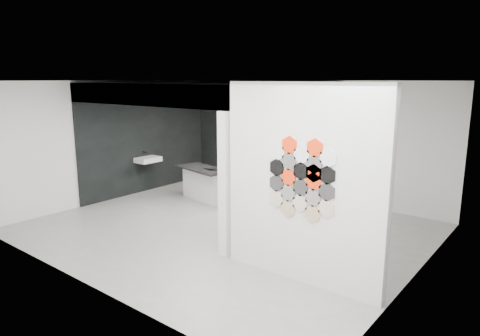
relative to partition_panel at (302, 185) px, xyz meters
name	(u,v)px	position (x,y,z in m)	size (l,w,h in m)	color
floor	(226,228)	(-2.23, 1.00, -1.40)	(7.00, 6.00, 0.01)	gray
partition_panel	(302,185)	(0.00, 0.00, 0.00)	(2.45, 0.15, 2.80)	silver
bay_clad_back	(261,144)	(-3.52, 3.97, -0.22)	(4.40, 0.04, 2.35)	black
bay_clad_left	(148,145)	(-5.70, 2.00, -0.22)	(0.04, 4.00, 2.35)	black
bulkhead	(210,92)	(-3.52, 2.00, 1.15)	(4.40, 4.00, 0.40)	silver
corner_column	(225,185)	(-1.41, 0.00, -0.22)	(0.16, 0.16, 2.35)	silver
fascia_beam	(139,95)	(-3.52, 0.08, 1.15)	(4.40, 0.16, 0.40)	silver
wall_basin	(148,160)	(-5.46, 1.80, -0.55)	(0.40, 0.60, 0.12)	silver
display_shelf	(262,140)	(-3.43, 3.87, -0.10)	(3.00, 0.15, 0.04)	black
kitchen_island	(206,183)	(-3.89, 2.22, -1.00)	(1.57, 0.93, 1.18)	silver
stockpot	(225,132)	(-4.68, 3.87, 0.01)	(0.21, 0.21, 0.18)	black
kettle	(304,141)	(-2.19, 3.87, -0.01)	(0.16, 0.16, 0.13)	black
glass_bowl	(309,142)	(-2.08, 3.87, -0.03)	(0.14, 0.14, 0.10)	gray
glass_vase	(309,141)	(-2.08, 3.87, 0.00)	(0.11, 0.11, 0.15)	gray
bottle_dark	(254,135)	(-3.69, 3.87, -0.01)	(0.06, 0.06, 0.15)	black
utensil_cup	(231,134)	(-4.45, 3.87, -0.02)	(0.09, 0.09, 0.11)	black
hex_tile_cluster	(301,179)	(0.03, -0.09, 0.10)	(1.04, 0.02, 1.16)	beige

